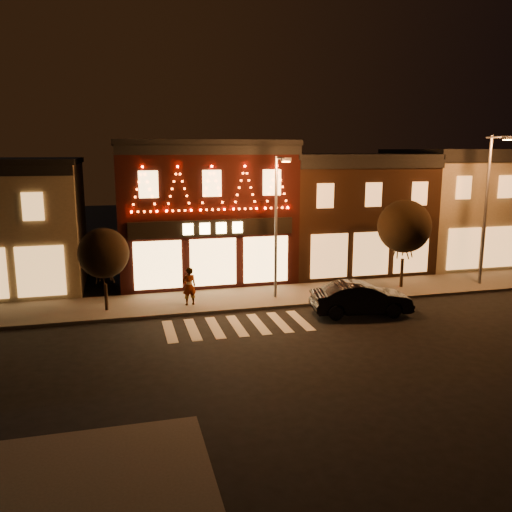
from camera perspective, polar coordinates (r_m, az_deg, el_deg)
name	(u,v)px	position (r m, az deg, el deg)	size (l,w,h in m)	color
ground	(260,359)	(20.34, 0.45, -11.05)	(120.00, 120.00, 0.00)	black
sidewalk_far	(257,297)	(28.12, 0.15, -4.49)	(44.00, 4.00, 0.15)	#47423D
building_pulp	(201,210)	(32.70, -5.94, 5.00)	(10.20, 8.34, 8.30)	black
building_right_a	(344,212)	(35.45, 9.47, 4.74)	(9.20, 8.28, 7.50)	#311C11
building_right_b	(463,206)	(39.95, 21.41, 5.06)	(9.20, 8.28, 7.80)	#766D54
streetlamp_mid	(277,217)	(26.93, 2.31, 4.26)	(0.46, 1.66, 7.30)	#59595E
streetlamp_right	(489,199)	(32.38, 23.76, 5.65)	(0.71, 1.92, 8.38)	#59595E
tree_left	(104,253)	(26.08, -16.09, 0.29)	(2.39, 2.39, 4.00)	black
tree_right	(404,226)	(30.48, 15.68, 3.09)	(2.95, 2.95, 4.92)	black
dark_sedan	(361,299)	(25.82, 11.25, -4.53)	(1.66, 4.75, 1.56)	black
pedestrian	(189,286)	(26.54, -7.20, -3.24)	(0.70, 0.46, 1.91)	gray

